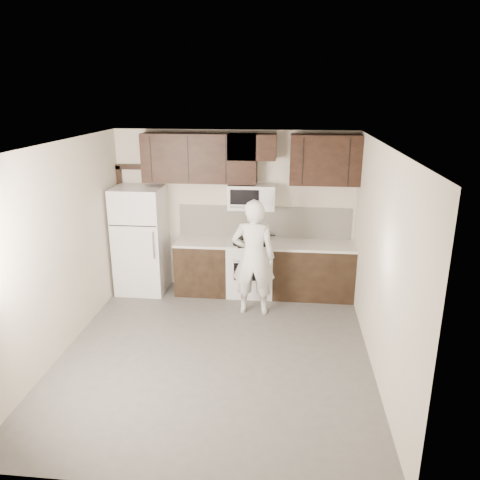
% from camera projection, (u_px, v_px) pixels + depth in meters
% --- Properties ---
extents(floor, '(4.50, 4.50, 0.00)m').
position_uv_depth(floor, '(216.00, 352.00, 6.18)').
color(floor, '#524F4D').
rests_on(floor, ground).
extents(back_wall, '(4.00, 0.00, 4.00)m').
position_uv_depth(back_wall, '(235.00, 211.00, 7.90)').
color(back_wall, beige).
rests_on(back_wall, ground).
extents(ceiling, '(4.50, 4.50, 0.00)m').
position_uv_depth(ceiling, '(212.00, 145.00, 5.36)').
color(ceiling, white).
rests_on(ceiling, back_wall).
extents(counter_run, '(2.95, 0.64, 0.91)m').
position_uv_depth(counter_run, '(269.00, 268.00, 7.82)').
color(counter_run, black).
rests_on(counter_run, floor).
extents(stove, '(0.76, 0.66, 0.94)m').
position_uv_depth(stove, '(251.00, 268.00, 7.85)').
color(stove, silver).
rests_on(stove, floor).
extents(backsplash, '(2.90, 0.02, 0.54)m').
position_uv_depth(backsplash, '(264.00, 222.00, 7.89)').
color(backsplash, silver).
rests_on(backsplash, counter_run).
extents(upper_cabinets, '(3.48, 0.35, 0.78)m').
position_uv_depth(upper_cabinets, '(246.00, 157.00, 7.43)').
color(upper_cabinets, black).
rests_on(upper_cabinets, back_wall).
extents(microwave, '(0.76, 0.42, 0.40)m').
position_uv_depth(microwave, '(252.00, 197.00, 7.60)').
color(microwave, silver).
rests_on(microwave, upper_cabinets).
extents(refrigerator, '(0.80, 0.76, 1.80)m').
position_uv_depth(refrigerator, '(141.00, 240.00, 7.85)').
color(refrigerator, silver).
rests_on(refrigerator, floor).
extents(door_trim, '(0.50, 0.08, 2.12)m').
position_uv_depth(door_trim, '(124.00, 215.00, 8.08)').
color(door_trim, black).
rests_on(door_trim, floor).
extents(saucepan, '(0.31, 0.18, 0.17)m').
position_uv_depth(saucepan, '(262.00, 236.00, 7.82)').
color(saucepan, silver).
rests_on(saucepan, stove).
extents(baking_tray, '(0.48, 0.41, 0.02)m').
position_uv_depth(baking_tray, '(248.00, 244.00, 7.58)').
color(baking_tray, black).
rests_on(baking_tray, counter_run).
extents(pizza, '(0.34, 0.34, 0.02)m').
position_uv_depth(pizza, '(248.00, 243.00, 7.58)').
color(pizza, tan).
rests_on(pizza, baking_tray).
extents(person, '(0.66, 0.43, 1.80)m').
position_uv_depth(person, '(253.00, 258.00, 7.03)').
color(person, white).
rests_on(person, floor).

